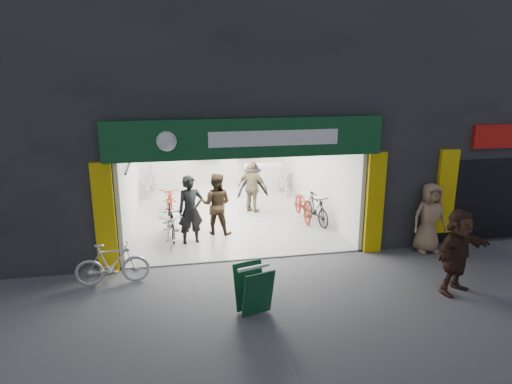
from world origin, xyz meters
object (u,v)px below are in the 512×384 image
object	(u,v)px
bike_left_front	(171,227)
parked_bike	(112,264)
bike_right_front	(316,209)
pedestrian_near	(429,218)
sandwich_board	(254,288)

from	to	relation	value
bike_left_front	parked_bike	xyz separation A→B (m)	(-1.29, -2.21, 0.03)
bike_right_front	bike_left_front	bearing A→B (deg)	-179.81
parked_bike	pedestrian_near	size ratio (longest dim) A/B	0.88
bike_right_front	pedestrian_near	world-z (taller)	pedestrian_near
bike_left_front	bike_right_front	world-z (taller)	bike_right_front
bike_left_front	sandwich_board	distance (m)	4.27
parked_bike	bike_right_front	bearing A→B (deg)	-64.56
bike_left_front	parked_bike	bearing A→B (deg)	-119.90
sandwich_board	bike_left_front	bearing A→B (deg)	94.88
parked_bike	pedestrian_near	world-z (taller)	pedestrian_near
pedestrian_near	sandwich_board	distance (m)	5.43
bike_left_front	sandwich_board	bearing A→B (deg)	-69.07
parked_bike	bike_left_front	bearing A→B (deg)	-32.91
bike_left_front	pedestrian_near	world-z (taller)	pedestrian_near
bike_right_front	pedestrian_near	xyz separation A→B (m)	(2.15, -2.59, 0.43)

